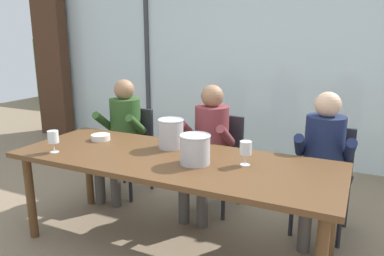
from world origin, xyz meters
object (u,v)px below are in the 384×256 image
(tasting_bowl, at_px, (101,137))
(wine_glass_by_left_taster, at_px, (53,137))
(ice_bucket_secondary, at_px, (195,149))
(chair_near_curtain, at_px, (131,143))
(person_olive_shirt, at_px, (122,130))
(chair_left_of_center, at_px, (218,154))
(person_maroon_top, at_px, (208,141))
(dining_table, at_px, (172,167))
(wine_glass_near_bucket, at_px, (246,149))
(chair_center, at_px, (325,171))
(ice_bucket_primary, at_px, (171,133))
(person_navy_polo, at_px, (323,156))

(tasting_bowl, height_order, wine_glass_by_left_taster, wine_glass_by_left_taster)
(ice_bucket_secondary, bearing_deg, chair_near_curtain, 142.97)
(chair_near_curtain, height_order, person_olive_shirt, person_olive_shirt)
(chair_left_of_center, distance_m, person_maroon_top, 0.25)
(dining_table, bearing_deg, wine_glass_near_bucket, 8.29)
(chair_center, height_order, person_maroon_top, person_maroon_top)
(chair_near_curtain, bearing_deg, ice_bucket_primary, -34.30)
(chair_center, height_order, ice_bucket_primary, ice_bucket_primary)
(chair_center, bearing_deg, dining_table, -135.80)
(person_maroon_top, height_order, ice_bucket_primary, person_maroon_top)
(chair_left_of_center, bearing_deg, dining_table, -87.64)
(chair_near_curtain, bearing_deg, person_olive_shirt, -99.44)
(dining_table, bearing_deg, chair_left_of_center, 88.39)
(dining_table, relative_size, person_navy_polo, 2.04)
(ice_bucket_primary, xyz_separation_m, wine_glass_by_left_taster, (-0.77, -0.50, -0.00))
(ice_bucket_secondary, bearing_deg, ice_bucket_primary, 142.13)
(chair_center, height_order, tasting_bowl, chair_center)
(chair_near_curtain, relative_size, tasting_bowl, 5.45)
(wine_glass_near_bucket, bearing_deg, chair_near_curtain, 153.18)
(person_olive_shirt, bearing_deg, wine_glass_by_left_taster, -90.44)
(person_navy_polo, bearing_deg, chair_left_of_center, 164.99)
(person_navy_polo, bearing_deg, tasting_bowl, -167.52)
(dining_table, height_order, wine_glass_by_left_taster, wine_glass_by_left_taster)
(chair_near_curtain, height_order, wine_glass_by_left_taster, wine_glass_by_left_taster)
(chair_near_curtain, relative_size, chair_left_of_center, 1.00)
(chair_center, height_order, wine_glass_by_left_taster, wine_glass_by_left_taster)
(chair_near_curtain, height_order, chair_center, same)
(ice_bucket_primary, bearing_deg, tasting_bowl, -174.34)
(person_maroon_top, height_order, ice_bucket_secondary, person_maroon_top)
(chair_near_curtain, bearing_deg, wine_glass_by_left_taster, -84.33)
(ice_bucket_primary, bearing_deg, person_maroon_top, 77.01)
(chair_left_of_center, bearing_deg, tasting_bowl, -133.83)
(chair_near_curtain, height_order, person_navy_polo, person_navy_polo)
(dining_table, height_order, chair_left_of_center, chair_left_of_center)
(person_olive_shirt, xyz_separation_m, person_maroon_top, (0.97, -0.00, 0.00))
(chair_center, xyz_separation_m, person_maroon_top, (-1.03, -0.13, 0.17))
(chair_left_of_center, relative_size, tasting_bowl, 5.45)
(ice_bucket_secondary, xyz_separation_m, wine_glass_near_bucket, (0.33, 0.12, 0.01))
(chair_center, bearing_deg, ice_bucket_secondary, -127.79)
(person_navy_polo, height_order, tasting_bowl, person_navy_polo)
(person_maroon_top, relative_size, wine_glass_by_left_taster, 6.96)
(person_maroon_top, distance_m, wine_glass_by_left_taster, 1.35)
(chair_near_curtain, relative_size, chair_center, 1.00)
(chair_near_curtain, bearing_deg, ice_bucket_secondary, -34.65)
(chair_center, xyz_separation_m, wine_glass_by_left_taster, (-1.91, -1.14, 0.36))
(wine_glass_by_left_taster, distance_m, wine_glass_near_bucket, 1.49)
(chair_center, bearing_deg, chair_left_of_center, -178.12)
(person_navy_polo, bearing_deg, ice_bucket_secondary, -141.10)
(chair_near_curtain, distance_m, tasting_bowl, 0.75)
(dining_table, distance_m, person_maroon_top, 0.73)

